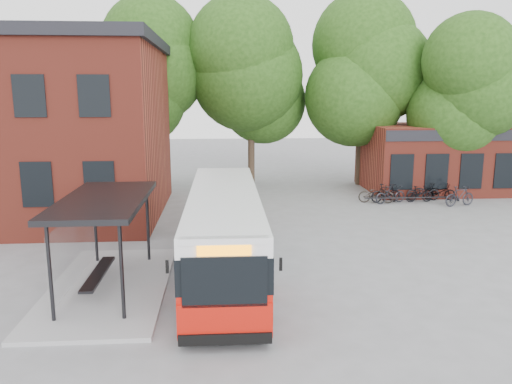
{
  "coord_description": "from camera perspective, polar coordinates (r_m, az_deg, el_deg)",
  "views": [
    {
      "loc": [
        -1.02,
        -15.73,
        5.92
      ],
      "look_at": [
        0.38,
        3.87,
        2.0
      ],
      "focal_mm": 35.0,
      "sensor_mm": 36.0,
      "label": 1
    }
  ],
  "objects": [
    {
      "name": "bicycle_0",
      "position": [
        27.97,
        13.58,
        -0.21
      ],
      "size": [
        2.0,
        1.03,
        1.0
      ],
      "primitive_type": "imported",
      "rotation": [
        0.0,
        0.0,
        1.37
      ],
      "color": "black",
      "rests_on": "ground"
    },
    {
      "name": "shop_row",
      "position": [
        34.0,
        24.12,
        3.67
      ],
      "size": [
        14.0,
        6.2,
        4.0
      ],
      "primitive_type": null,
      "color": "maroon",
      "rests_on": "ground"
    },
    {
      "name": "bicycle_6",
      "position": [
        29.78,
        20.2,
        0.03
      ],
      "size": [
        1.86,
        0.89,
        0.94
      ],
      "primitive_type": "imported",
      "rotation": [
        0.0,
        0.0,
        1.42
      ],
      "color": "black",
      "rests_on": "ground"
    },
    {
      "name": "bicycle_1",
      "position": [
        28.23,
        14.61,
        -0.11
      ],
      "size": [
        1.8,
        0.78,
        1.05
      ],
      "primitive_type": "imported",
      "rotation": [
        0.0,
        0.0,
        1.74
      ],
      "color": "black",
      "rests_on": "ground"
    },
    {
      "name": "bike_rail",
      "position": [
        28.3,
        17.36,
        -0.92
      ],
      "size": [
        5.2,
        0.1,
        0.38
      ],
      "primitive_type": null,
      "color": "black",
      "rests_on": "ground"
    },
    {
      "name": "city_bus",
      "position": [
        16.61,
        -3.65,
        -4.64
      ],
      "size": [
        2.37,
        10.8,
        2.74
      ],
      "primitive_type": null,
      "rotation": [
        0.0,
        0.0,
        -0.01
      ],
      "color": "#B51309",
      "rests_on": "ground"
    },
    {
      "name": "tree_3",
      "position": [
        31.1,
        22.96,
        8.04
      ],
      "size": [
        7.04,
        7.04,
        9.28
      ],
      "primitive_type": null,
      "color": "#1D3E10",
      "rests_on": "ground"
    },
    {
      "name": "bicycle_5",
      "position": [
        28.82,
        18.14,
        -0.22
      ],
      "size": [
        1.52,
        0.48,
        0.9
      ],
      "primitive_type": "imported",
      "rotation": [
        0.0,
        0.0,
        1.61
      ],
      "color": "black",
      "rests_on": "ground"
    },
    {
      "name": "bicycle_7",
      "position": [
        28.52,
        22.25,
        -0.44
      ],
      "size": [
        1.87,
        0.95,
        1.08
      ],
      "primitive_type": "imported",
      "rotation": [
        0.0,
        0.0,
        1.83
      ],
      "color": "#22232A",
      "rests_on": "ground"
    },
    {
      "name": "tree_0",
      "position": [
        32.12,
        -13.21,
        10.24
      ],
      "size": [
        7.92,
        7.92,
        11.0
      ],
      "primitive_type": null,
      "color": "#1D3E10",
      "rests_on": "ground"
    },
    {
      "name": "tree_2",
      "position": [
        32.99,
        11.99,
        10.31
      ],
      "size": [
        7.92,
        7.92,
        11.0
      ],
      "primitive_type": null,
      "color": "#1D3E10",
      "rests_on": "ground"
    },
    {
      "name": "tree_1",
      "position": [
        32.8,
        -0.55,
        10.02
      ],
      "size": [
        7.92,
        7.92,
        10.4
      ],
      "primitive_type": null,
      "color": "#1D3E10",
      "rests_on": "ground"
    },
    {
      "name": "bicycle_2",
      "position": [
        28.07,
        15.09,
        -0.26
      ],
      "size": [
        1.99,
        1.21,
        0.99
      ],
      "primitive_type": "imported",
      "rotation": [
        0.0,
        0.0,
        1.89
      ],
      "color": "black",
      "rests_on": "ground"
    },
    {
      "name": "bicycle_4",
      "position": [
        29.28,
        18.54,
        0.02
      ],
      "size": [
        1.92,
        0.71,
        1.0
      ],
      "primitive_type": "imported",
      "rotation": [
        0.0,
        0.0,
        1.59
      ],
      "color": "black",
      "rests_on": "ground"
    },
    {
      "name": "bus_shelter",
      "position": [
        15.78,
        -16.72,
        -5.66
      ],
      "size": [
        3.6,
        7.0,
        2.9
      ],
      "primitive_type": null,
      "color": "black",
      "rests_on": "ground"
    },
    {
      "name": "ground",
      "position": [
        16.84,
        -0.35,
        -9.3
      ],
      "size": [
        100.0,
        100.0,
        0.0
      ],
      "primitive_type": "plane",
      "color": "slate"
    }
  ]
}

